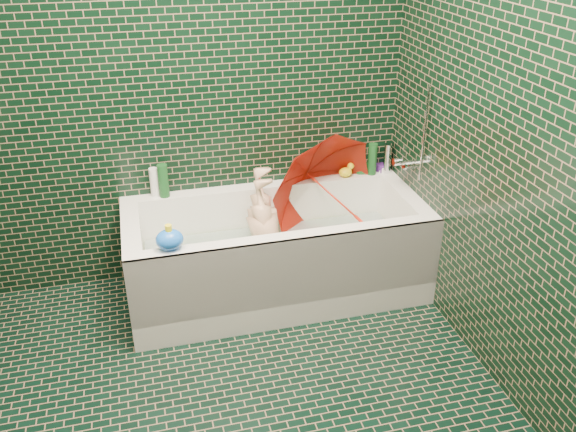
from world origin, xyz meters
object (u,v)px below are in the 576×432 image
object	(u,v)px
rubber_duck	(346,171)
umbrella	(334,197)
child	(268,244)
bathtub	(277,261)
bath_toy	(170,239)

from	to	relation	value
rubber_duck	umbrella	bearing A→B (deg)	-128.46
child	rubber_duck	xyz separation A→B (m)	(0.57, 0.29, 0.28)
child	bathtub	bearing A→B (deg)	62.38
bathtub	child	bearing A→B (deg)	137.08
child	umbrella	bearing A→B (deg)	113.88
bathtub	bath_toy	bearing A→B (deg)	-154.85
bathtub	bath_toy	world-z (taller)	bath_toy
umbrella	rubber_duck	xyz separation A→B (m)	(0.16, 0.23, 0.05)
bathtub	child	world-z (taller)	bathtub
bathtub	umbrella	distance (m)	0.50
bathtub	umbrella	world-z (taller)	umbrella
rubber_duck	bath_toy	size ratio (longest dim) A/B	0.64
bathtub	umbrella	xyz separation A→B (m)	(0.37, 0.10, 0.33)
child	bath_toy	distance (m)	0.72
rubber_duck	bath_toy	bearing A→B (deg)	-155.06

